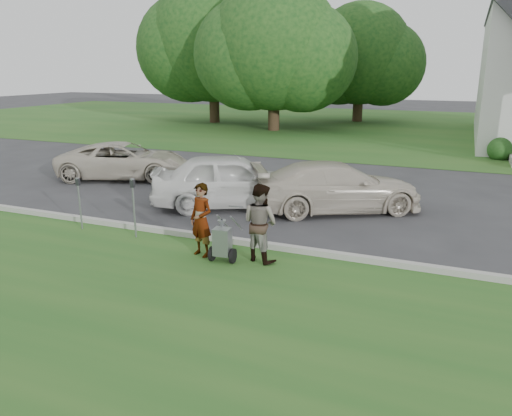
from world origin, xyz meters
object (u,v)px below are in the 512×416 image
Objects in this scene: tree_left at (274,51)px; car_a at (124,161)px; parking_meter_near at (134,201)px; tree_back at (360,59)px; person_right at (260,223)px; striping_cart at (222,243)px; person_left at (201,221)px; parking_meter_far at (79,197)px; car_c at (337,187)px; car_b at (232,180)px; tree_far at (213,45)px.

tree_left is 16.93m from car_a.
parking_meter_near is 7.23m from car_a.
tree_back is 30.71m from person_right.
person_left is at bearing 161.07° from striping_cart.
car_c reaches higher than parking_meter_far.
car_c is at bearing 37.22° from parking_meter_far.
tree_back is 26.79m from car_b.
tree_back is 24.97m from car_a.
tree_back is 5.62× the size of person_right.
person_right is 9.87m from car_a.
car_c is (1.29, 4.94, 0.28)m from striping_cart.
person_right is at bearing 28.84° from person_left.
tree_far reaches higher than tree_back.
tree_back reaches higher than car_b.
car_b is (5.65, -18.45, -4.29)m from tree_left.
tree_far is 26.95m from parking_meter_far.
parking_meter_near is at bearing -162.24° from car_a.
tree_left is 2.22× the size of car_b.
person_left is 0.35× the size of car_b.
person_right reaches higher than person_left.
tree_far is at bearing 134.91° from person_left.
car_b reaches higher than parking_meter_near.
tree_far is 7.04× the size of person_left.
tree_back reaches higher than car_a.
tree_far is 1.21× the size of tree_back.
person_left reaches higher than striping_cart.
tree_far is at bearing 4.77° from car_c.
tree_back is at bearing 63.43° from tree_left.
tree_far is 29.26m from person_right.
tree_far is 10.25× the size of striping_cart.
person_right is 5.12m from parking_meter_far.
person_left is 3.85m from parking_meter_far.
parking_meter_far is at bearing 16.06° from person_right.
tree_back reaches higher than person_right.
person_right is 3.43m from parking_meter_near.
parking_meter_near is 0.31× the size of car_a.
parking_meter_near is (-2.12, 0.47, 0.12)m from person_left.
tree_back is 30.21m from parking_meter_near.
parking_meter_near is at bearing 15.00° from person_right.
striping_cart is at bearing 134.73° from car_c.
tree_far is at bearing -42.08° from person_right.
car_c reaches higher than car_a.
car_a is (-2.83, 5.61, -0.18)m from parking_meter_far.
person_right is at bearing -82.30° from tree_back.
parking_meter_far is at bearing -70.24° from tree_far.
parking_meter_near is at bearing -0.51° from parking_meter_far.
person_right is at bearing -3.71° from parking_meter_near.
person_right is 1.25× the size of parking_meter_far.
person_right is at bearing -2.65° from parking_meter_far.
tree_left is 23.82m from person_left.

